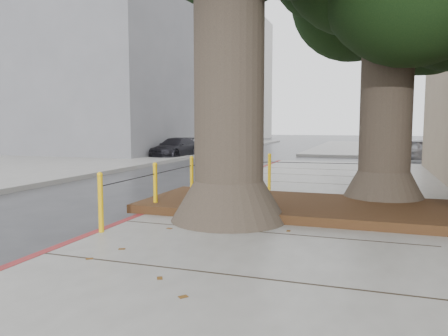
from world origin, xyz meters
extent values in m
plane|color=#28282B|center=(0.00, 0.00, 0.00)|extent=(140.00, 140.00, 0.00)
cube|color=slate|center=(6.00, 30.00, 0.07)|extent=(16.00, 20.00, 0.15)
cube|color=maroon|center=(-2.00, 2.50, 0.07)|extent=(0.14, 26.00, 0.16)
cube|color=black|center=(0.90, 3.90, 0.23)|extent=(6.40, 2.60, 0.16)
cube|color=slate|center=(-15.00, 22.00, 6.00)|extent=(12.00, 16.00, 12.00)
cube|color=silver|center=(-17.00, 45.00, 7.50)|extent=(12.00, 18.00, 15.00)
cone|color=#4C3F33|center=(-0.30, 2.70, 0.50)|extent=(2.04, 2.04, 0.70)
cylinder|color=#4C3F33|center=(-0.30, 2.70, 2.53)|extent=(1.20, 1.20, 4.22)
cone|color=#4C3F33|center=(2.30, 5.20, 0.50)|extent=(1.77, 1.77, 0.70)
cylinder|color=#4C3F33|center=(2.30, 5.20, 2.32)|extent=(1.04, 1.04, 3.84)
cylinder|color=#EEB50D|center=(-1.90, 1.20, 0.60)|extent=(0.08, 0.08, 0.90)
sphere|color=#EEB50D|center=(-1.90, 1.20, 1.05)|extent=(0.09, 0.09, 0.09)
cylinder|color=#EEB50D|center=(-1.90, 3.00, 0.60)|extent=(0.08, 0.08, 0.90)
sphere|color=#EEB50D|center=(-1.90, 3.00, 1.05)|extent=(0.09, 0.09, 0.09)
cylinder|color=#EEB50D|center=(-1.90, 4.80, 0.60)|extent=(0.08, 0.08, 0.90)
sphere|color=#EEB50D|center=(-1.90, 4.80, 1.05)|extent=(0.09, 0.09, 0.09)
cylinder|color=#EEB50D|center=(-0.40, 6.30, 0.60)|extent=(0.08, 0.08, 0.90)
sphere|color=#EEB50D|center=(-0.40, 6.30, 1.05)|extent=(0.09, 0.09, 0.09)
cylinder|color=#EEB50D|center=(1.80, 6.50, 0.60)|extent=(0.08, 0.08, 0.90)
sphere|color=#EEB50D|center=(1.80, 6.50, 1.05)|extent=(0.09, 0.09, 0.09)
cylinder|color=black|center=(-1.90, 2.10, 0.87)|extent=(0.02, 1.80, 0.02)
cylinder|color=black|center=(-1.90, 3.90, 0.87)|extent=(0.02, 1.80, 0.02)
cylinder|color=black|center=(-1.15, 5.55, 0.87)|extent=(1.51, 1.51, 0.02)
cylinder|color=black|center=(0.70, 6.40, 0.87)|extent=(2.20, 0.22, 0.02)
imported|color=#B1B0B6|center=(4.43, 18.70, 0.57)|extent=(3.41, 1.52, 1.14)
imported|color=black|center=(-8.06, 17.05, 0.55)|extent=(1.84, 3.87, 1.09)
camera|label=1|loc=(2.06, -4.49, 1.83)|focal=35.00mm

